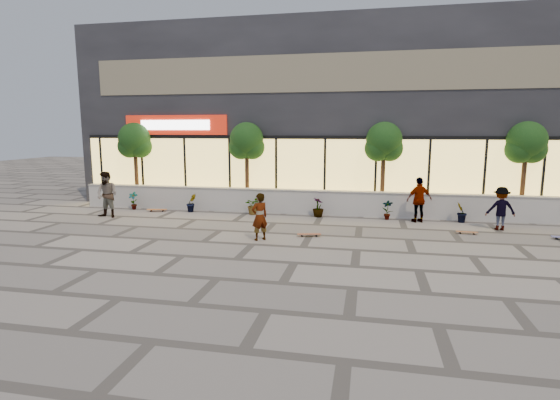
% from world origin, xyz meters
% --- Properties ---
extents(ground, '(80.00, 80.00, 0.00)m').
position_xyz_m(ground, '(0.00, 0.00, 0.00)').
color(ground, gray).
rests_on(ground, ground).
extents(planter_wall, '(22.00, 0.42, 1.04)m').
position_xyz_m(planter_wall, '(0.00, 7.00, 0.52)').
color(planter_wall, silver).
rests_on(planter_wall, ground).
extents(retail_building, '(24.00, 9.17, 8.50)m').
position_xyz_m(retail_building, '(-0.00, 12.49, 4.25)').
color(retail_building, '#232328').
rests_on(retail_building, ground).
extents(shrub_a, '(0.43, 0.29, 0.81)m').
position_xyz_m(shrub_a, '(-8.50, 6.45, 0.41)').
color(shrub_a, '#133E14').
rests_on(shrub_a, ground).
extents(shrub_b, '(0.57, 0.57, 0.81)m').
position_xyz_m(shrub_b, '(-5.70, 6.45, 0.41)').
color(shrub_b, '#133E14').
rests_on(shrub_b, ground).
extents(shrub_c, '(0.68, 0.77, 0.81)m').
position_xyz_m(shrub_c, '(-2.90, 6.45, 0.41)').
color(shrub_c, '#133E14').
rests_on(shrub_c, ground).
extents(shrub_d, '(0.64, 0.64, 0.81)m').
position_xyz_m(shrub_d, '(-0.10, 6.45, 0.41)').
color(shrub_d, '#133E14').
rests_on(shrub_d, ground).
extents(shrub_e, '(0.46, 0.35, 0.81)m').
position_xyz_m(shrub_e, '(2.70, 6.45, 0.41)').
color(shrub_e, '#133E14').
rests_on(shrub_e, ground).
extents(shrub_f, '(0.55, 0.57, 0.81)m').
position_xyz_m(shrub_f, '(5.50, 6.45, 0.41)').
color(shrub_f, '#133E14').
rests_on(shrub_f, ground).
extents(tree_west, '(1.60, 1.50, 3.92)m').
position_xyz_m(tree_west, '(-9.00, 7.70, 2.99)').
color(tree_west, '#4C301B').
rests_on(tree_west, ground).
extents(tree_midwest, '(1.60, 1.50, 3.92)m').
position_xyz_m(tree_midwest, '(-3.50, 7.70, 2.99)').
color(tree_midwest, '#4C301B').
rests_on(tree_midwest, ground).
extents(tree_mideast, '(1.60, 1.50, 3.92)m').
position_xyz_m(tree_mideast, '(2.50, 7.70, 2.99)').
color(tree_mideast, '#4C301B').
rests_on(tree_mideast, ground).
extents(tree_east, '(1.60, 1.50, 3.92)m').
position_xyz_m(tree_east, '(8.00, 7.70, 2.99)').
color(tree_east, '#4C301B').
rests_on(tree_east, ground).
extents(skater_center, '(0.67, 0.66, 1.57)m').
position_xyz_m(skater_center, '(-1.53, 2.22, 0.78)').
color(skater_center, white).
rests_on(skater_center, ground).
extents(skater_left, '(1.00, 0.82, 1.90)m').
position_xyz_m(skater_left, '(-8.58, 4.59, 0.95)').
color(skater_left, tan).
rests_on(skater_left, ground).
extents(skater_right_near, '(1.13, 0.80, 1.77)m').
position_xyz_m(skater_right_near, '(3.87, 6.19, 0.89)').
color(skater_right_near, silver).
rests_on(skater_right_near, ground).
extents(skater_right_far, '(1.03, 0.61, 1.57)m').
position_xyz_m(skater_right_far, '(6.61, 5.39, 0.78)').
color(skater_right_far, maroon).
rests_on(skater_right_far, ground).
extents(skateboard_center, '(0.83, 0.39, 0.10)m').
position_xyz_m(skateboard_center, '(-0.00, 3.02, 0.08)').
color(skateboard_center, brown).
rests_on(skateboard_center, ground).
extents(skateboard_left, '(0.87, 0.41, 0.10)m').
position_xyz_m(skateboard_left, '(-7.23, 6.20, 0.08)').
color(skateboard_left, orange).
rests_on(skateboard_left, ground).
extents(skateboard_right_near, '(0.72, 0.24, 0.09)m').
position_xyz_m(skateboard_right_near, '(5.33, 4.48, 0.07)').
color(skateboard_right_near, '#955330').
rests_on(skateboard_right_near, ground).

